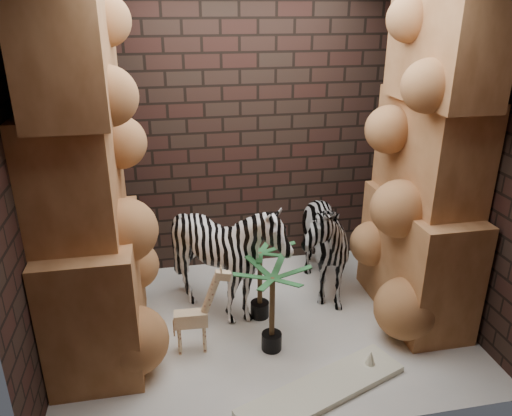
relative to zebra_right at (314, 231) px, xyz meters
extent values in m
plane|color=white|center=(-0.60, -0.53, -0.65)|extent=(3.50, 3.50, 0.00)
plane|color=black|center=(-0.60, 0.72, 0.85)|extent=(3.50, 0.00, 3.50)
plane|color=black|center=(-0.60, -1.78, 0.85)|extent=(3.50, 0.00, 3.50)
plane|color=black|center=(-2.35, -0.53, 0.85)|extent=(0.00, 3.00, 3.00)
plane|color=black|center=(1.15, -0.53, 0.85)|extent=(0.00, 3.00, 3.00)
imported|color=white|center=(0.00, 0.00, 0.00)|extent=(0.61, 1.11, 1.31)
imported|color=white|center=(-0.91, -0.30, -0.10)|extent=(1.03, 1.26, 1.11)
cube|color=#F2F0CD|center=(-0.35, -1.44, -0.63)|extent=(1.41, 0.82, 0.05)
camera|label=1|loc=(-1.40, -4.18, 2.04)|focal=34.60mm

